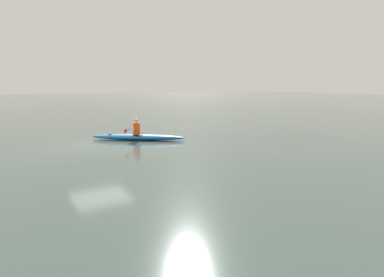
# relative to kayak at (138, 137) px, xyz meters

# --- Properties ---
(ground_plane) EXTENTS (160.00, 160.00, 0.00)m
(ground_plane) POSITION_rel_kayak_xyz_m (1.91, 0.04, -0.14)
(ground_plane) COLOR #384742
(kayak) EXTENTS (3.90, 3.30, 0.27)m
(kayak) POSITION_rel_kayak_xyz_m (0.00, 0.00, 0.00)
(kayak) COLOR #1959A5
(kayak) RESTS_ON ground
(kayaker) EXTENTS (1.55, 1.92, 0.78)m
(kayaker) POSITION_rel_kayak_xyz_m (0.07, -0.06, 0.46)
(kayaker) COLOR #E04C14
(kayaker) RESTS_ON kayak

